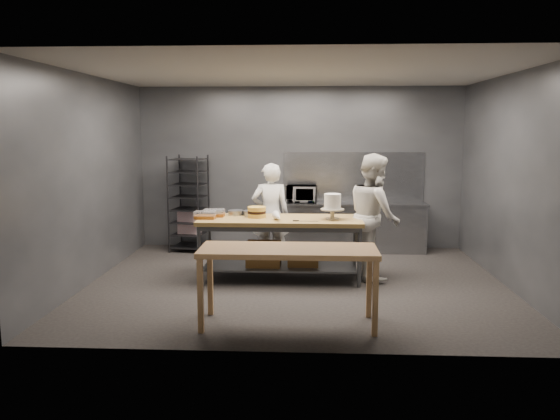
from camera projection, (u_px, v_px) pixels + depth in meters
name	position (u px, v px, depth m)	size (l,w,h in m)	color
ground	(297.00, 283.00, 7.96)	(6.00, 6.00, 0.00)	black
back_wall	(300.00, 168.00, 10.21)	(6.00, 0.04, 3.00)	#4C4F54
work_table	(280.00, 241.00, 8.10)	(2.40, 0.90, 0.92)	olive
near_counter	(288.00, 255.00, 6.15)	(2.00, 0.70, 0.90)	olive
back_counter	(354.00, 227.00, 9.99)	(2.60, 0.60, 0.90)	slate
splashback_panel	(353.00, 176.00, 10.16)	(2.60, 0.02, 0.90)	slate
speed_rack	(189.00, 204.00, 10.01)	(0.68, 0.72, 1.75)	black
chef_behind	(271.00, 215.00, 8.88)	(0.61, 0.40, 1.68)	white
chef_right	(374.00, 216.00, 8.17)	(0.91, 0.71, 1.87)	silver
microwave	(301.00, 194.00, 9.96)	(0.54, 0.37, 0.30)	black
frosted_cake_stand	(332.00, 204.00, 7.91)	(0.34, 0.34, 0.38)	#BCB296
layer_cake	(257.00, 212.00, 8.12)	(0.27, 0.27, 0.16)	gold
cake_pans	(234.00, 213.00, 8.29)	(0.87, 0.37, 0.07)	gray
piping_bag	(278.00, 217.00, 7.81)	(0.12, 0.12, 0.38)	white
offset_spatula	(302.00, 221.00, 7.78)	(0.36, 0.02, 0.02)	slate
pastry_clamshells	(210.00, 214.00, 8.10)	(0.41, 0.42, 0.11)	#A55421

